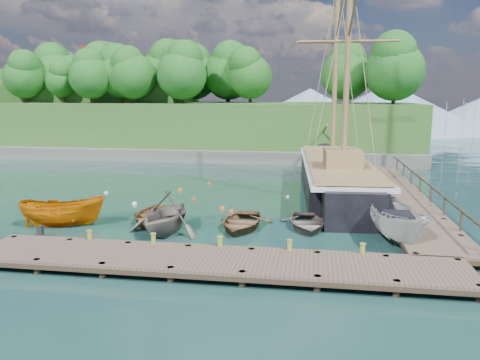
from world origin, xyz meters
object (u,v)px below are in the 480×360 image
Objects in this scene: cabin_boat_white at (397,242)px; schooner at (336,179)px; rowboat_1 at (166,233)px; motorboat_orange at (64,226)px; rowboat_3 at (307,228)px; rowboat_2 at (241,228)px; rowboat_0 at (154,222)px.

cabin_boat_white is 0.21× the size of schooner.
rowboat_1 is 0.80× the size of cabin_boat_white.
rowboat_1 reaches higher than motorboat_orange.
motorboat_orange is (-5.88, 0.32, 0.00)m from rowboat_1.
rowboat_1 is 14.48m from schooner.
schooner reaches higher than rowboat_1.
rowboat_3 is at bearing 148.26° from cabin_boat_white.
motorboat_orange reaches higher than rowboat_3.
schooner is at bearing 64.95° from rowboat_2.
rowboat_0 is 4.81m from motorboat_orange.
rowboat_2 is 3.52m from rowboat_3.
schooner is (9.14, 11.19, 1.03)m from rowboat_1.
rowboat_3 is at bearing 23.90° from rowboat_1.
rowboat_0 reaches higher than rowboat_2.
motorboat_orange reaches higher than rowboat_0.
cabin_boat_white is (11.55, 0.24, 0.00)m from rowboat_1.
cabin_boat_white is 11.26m from schooner.
rowboat_2 is 0.16× the size of schooner.
schooner is at bearing -66.71° from motorboat_orange.
rowboat_2 is at bearing 161.78° from cabin_boat_white.
motorboat_orange is at bearing 170.44° from cabin_boat_white.
rowboat_0 is 2.36m from rowboat_1.
schooner is (5.41, 9.72, 1.03)m from rowboat_2.
rowboat_3 is 0.84× the size of motorboat_orange.
rowboat_1 is 4.00m from rowboat_2.
cabin_boat_white reaches higher than rowboat_0.
rowboat_0 is at bearing 163.17° from cabin_boat_white.
motorboat_orange is 18.56m from schooner.
rowboat_0 is at bearing 173.61° from rowboat_3.
rowboat_1 is 11.55m from cabin_boat_white.
rowboat_3 is at bearing -4.53° from rowboat_0.
rowboat_0 is 0.95× the size of motorboat_orange.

